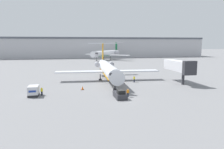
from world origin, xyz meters
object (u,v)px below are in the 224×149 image
pushback_tug (120,95)px  worker_near_tug (128,93)px  worker_by_wing (134,79)px  jet_bridge (179,66)px  airplane_main (108,69)px  worker_on_apron (42,91)px  luggage_cart (34,91)px  airplane_parked_far_left (106,53)px  traffic_cone_left (82,88)px

pushback_tug → worker_near_tug: 1.75m
worker_by_wing → jet_bridge: (11.15, -3.14, 3.56)m
airplane_main → worker_on_apron: (-16.05, -14.44, -2.43)m
luggage_cart → worker_by_wing: luggage_cart is taller
airplane_main → airplane_parked_far_left: airplane_parked_far_left is taller
worker_near_tug → worker_on_apron: bearing=164.2°
airplane_parked_far_left → jet_bridge: size_ratio=2.12×
worker_by_wing → jet_bridge: 12.12m
airplane_main → traffic_cone_left: bearing=-125.9°
airplane_main → worker_near_tug: size_ratio=19.42×
luggage_cart → traffic_cone_left: size_ratio=3.60×
airplane_parked_far_left → jet_bridge: (5.28, -80.75, 0.42)m
worker_by_wing → airplane_parked_far_left: bearing=85.7°
worker_by_wing → airplane_parked_far_left: 77.89m
pushback_tug → worker_on_apron: pushback_tug is taller
worker_on_apron → traffic_cone_left: 9.14m
airplane_main → jet_bridge: airplane_main is taller
worker_on_apron → worker_near_tug: bearing=-15.8°
airplane_main → airplane_parked_far_left: 74.76m
airplane_parked_far_left → airplane_main: bearing=-99.5°
airplane_main → pushback_tug: airplane_main is taller
pushback_tug → worker_on_apron: size_ratio=2.64×
worker_near_tug → jet_bridge: 21.24m
luggage_cart → worker_near_tug: (18.06, -4.44, -0.16)m
luggage_cart → jet_bridge: jet_bridge is taller
traffic_cone_left → worker_on_apron: bearing=-155.8°
pushback_tug → jet_bridge: size_ratio=0.36×
worker_near_tug → worker_by_wing: 16.35m
worker_near_tug → airplane_main: bearing=91.4°
worker_near_tug → traffic_cone_left: size_ratio=1.98×
pushback_tug → luggage_cart: size_ratio=1.46×
luggage_cart → jet_bridge: size_ratio=0.25×
worker_on_apron → traffic_cone_left: worker_on_apron is taller
worker_by_wing → airplane_parked_far_left: airplane_parked_far_left is taller
jet_bridge → airplane_main: bearing=158.3°
jet_bridge → worker_by_wing: bearing=164.3°
worker_near_tug → airplane_parked_far_left: size_ratio=0.06×
worker_near_tug → jet_bridge: size_ratio=0.14×
worker_near_tug → traffic_cone_left: (-8.21, 8.41, -0.46)m
airplane_parked_far_left → worker_near_tug: bearing=-97.2°
pushback_tug → jet_bridge: jet_bridge is taller
worker_on_apron → pushback_tug: bearing=-19.0°
pushback_tug → worker_near_tug: pushback_tug is taller
worker_by_wing → worker_on_apron: bearing=-154.8°
luggage_cart → traffic_cone_left: 10.63m
luggage_cart → worker_near_tug: size_ratio=1.82×
pushback_tug → luggage_cart: (-16.37, 4.87, 0.38)m
airplane_main → worker_near_tug: airplane_main is taller
pushback_tug → worker_near_tug: bearing=14.4°
pushback_tug → jet_bridge: (18.76, 12.53, 3.80)m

